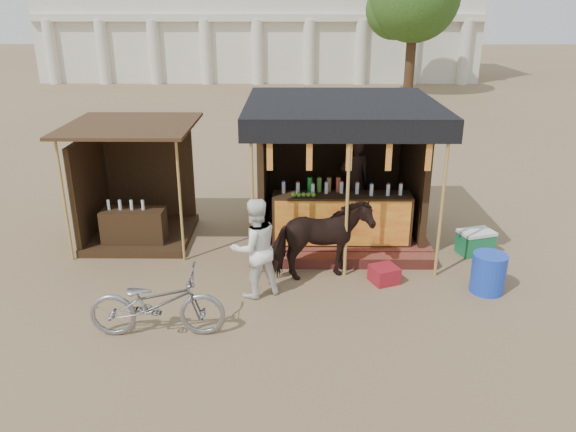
# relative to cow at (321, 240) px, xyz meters

# --- Properties ---
(ground) EXTENTS (120.00, 120.00, 0.00)m
(ground) POSITION_rel_cow_xyz_m (-0.57, -1.45, -0.71)
(ground) COLOR #846B4C
(ground) RESTS_ON ground
(main_stall) EXTENTS (3.60, 3.61, 2.78)m
(main_stall) POSITION_rel_cow_xyz_m (0.45, 1.92, 0.32)
(main_stall) COLOR brown
(main_stall) RESTS_ON ground
(secondary_stall) EXTENTS (2.40, 2.40, 2.38)m
(secondary_stall) POSITION_rel_cow_xyz_m (-3.74, 1.79, 0.14)
(secondary_stall) COLOR #342113
(secondary_stall) RESTS_ON ground
(cow) EXTENTS (1.83, 1.21, 1.42)m
(cow) POSITION_rel_cow_xyz_m (0.00, 0.00, 0.00)
(cow) COLOR black
(cow) RESTS_ON ground
(motorbike) EXTENTS (1.96, 0.73, 1.02)m
(motorbike) POSITION_rel_cow_xyz_m (-2.42, -1.80, -0.20)
(motorbike) COLOR gray
(motorbike) RESTS_ON ground
(bystander) EXTENTS (1.01, 0.93, 1.67)m
(bystander) POSITION_rel_cow_xyz_m (-1.10, -0.60, 0.12)
(bystander) COLOR white
(bystander) RESTS_ON ground
(blue_barrel) EXTENTS (0.70, 0.70, 0.67)m
(blue_barrel) POSITION_rel_cow_xyz_m (2.75, -0.46, -0.38)
(blue_barrel) COLOR blue
(blue_barrel) RESTS_ON ground
(red_crate) EXTENTS (0.56, 0.55, 0.29)m
(red_crate) POSITION_rel_cow_xyz_m (1.09, -0.15, -0.57)
(red_crate) COLOR maroon
(red_crate) RESTS_ON ground
(cooler) EXTENTS (0.74, 0.61, 0.46)m
(cooler) POSITION_rel_cow_xyz_m (3.02, 1.07, -0.48)
(cooler) COLOR #186F3F
(cooler) RESTS_ON ground
(background_building) EXTENTS (26.00, 7.45, 8.18)m
(background_building) POSITION_rel_cow_xyz_m (-2.57, 28.50, 3.27)
(background_building) COLOR silver
(background_building) RESTS_ON ground
(tree) EXTENTS (4.50, 4.40, 7.00)m
(tree) POSITION_rel_cow_xyz_m (5.24, 20.70, 3.92)
(tree) COLOR #382314
(tree) RESTS_ON ground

